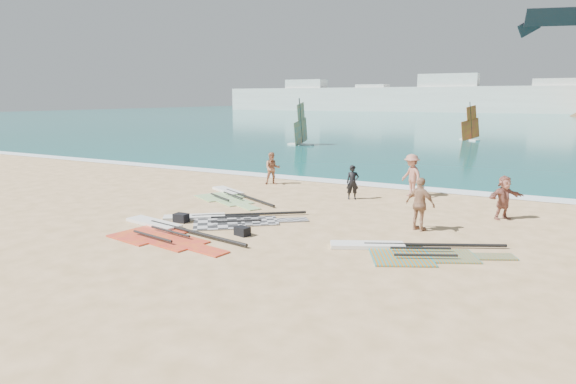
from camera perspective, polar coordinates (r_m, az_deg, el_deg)
The scene contains 18 objects.
ground at distance 15.29m, azimuth -4.86°, elevation -6.47°, with size 300.00×300.00×0.00m, color #E4B985.
sea at distance 144.54m, azimuth 24.92°, elevation 8.27°, with size 300.00×240.00×0.06m, color #0E635D.
surf_line at distance 26.20m, azimuth 9.78°, elevation 0.82°, with size 300.00×1.20×0.04m, color white.
far_town at distance 163.96m, azimuth 19.85°, elevation 10.43°, with size 160.00×8.00×12.00m.
rig_grey at distance 18.53m, azimuth -7.66°, elevation -3.23°, with size 5.28×4.16×0.20m.
rig_green at distance 22.91m, azimuth -6.92°, elevation -0.45°, with size 4.96×3.80×0.20m.
rig_orange at distance 15.12m, azimuth 13.67°, elevation -6.76°, with size 5.45×3.54×0.20m.
rig_red at distance 17.25m, azimuth -14.57°, elevation -4.57°, with size 5.87×2.80×0.20m.
gear_bag_near at distance 18.56m, azimuth -12.55°, elevation -3.01°, with size 0.52×0.38×0.33m, color black.
gear_bag_far at distance 16.47m, azimuth -5.44°, elevation -4.64°, with size 0.50×0.35×0.30m, color black.
person_wetsuit at distance 22.27m, azimuth 7.66°, elevation 1.14°, with size 0.58×0.38×1.58m, color black.
beachgoer_left at distance 25.94m, azimuth -1.86°, elevation 2.82°, with size 0.84×0.66×1.74m, color #AC6F4F.
beachgoer_mid at distance 23.44m, azimuth 14.41°, elevation 1.92°, with size 1.30×0.75×2.01m, color #A76958.
beachgoer_back at distance 17.45m, azimuth 15.40°, elevation -1.41°, with size 1.11×0.46×1.89m, color #A27557.
beachgoer_right at distance 20.21m, azimuth 24.20°, elevation -0.59°, with size 1.58×0.50×1.70m, color #995B4B.
windsurfer_left at distance 47.35m, azimuth 1.51°, elevation 7.14°, with size 2.54×3.11×4.63m.
windsurfer_centre at distance 56.31m, azimuth 20.80°, elevation 6.98°, with size 2.26×2.31×4.22m.
kitesurf_kite at distance 52.06m, azimuth 29.82°, elevation 17.36°, with size 7.33×2.65×2.45m.
Camera 1 is at (7.91, -12.25, 4.61)m, focal length 30.00 mm.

